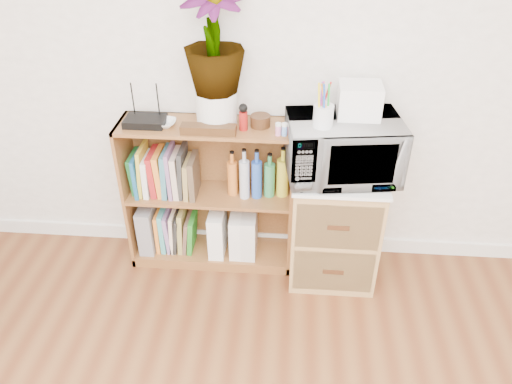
# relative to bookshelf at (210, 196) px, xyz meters

# --- Properties ---
(skirting_board) EXTENTS (4.00, 0.02, 0.10)m
(skirting_board) POSITION_rel_bookshelf_xyz_m (0.35, 0.14, -0.42)
(skirting_board) COLOR white
(skirting_board) RESTS_ON ground
(bookshelf) EXTENTS (1.00, 0.30, 0.95)m
(bookshelf) POSITION_rel_bookshelf_xyz_m (0.00, 0.00, 0.00)
(bookshelf) COLOR brown
(bookshelf) RESTS_ON ground
(wicker_unit) EXTENTS (0.50, 0.45, 0.70)m
(wicker_unit) POSITION_rel_bookshelf_xyz_m (0.75, -0.08, -0.12)
(wicker_unit) COLOR #9E7542
(wicker_unit) RESTS_ON ground
(microwave) EXTENTS (0.64, 0.48, 0.33)m
(microwave) POSITION_rel_bookshelf_xyz_m (0.75, -0.08, 0.41)
(microwave) COLOR white
(microwave) RESTS_ON wicker_unit
(pen_cup) EXTENTS (0.10, 0.10, 0.11)m
(pen_cup) POSITION_rel_bookshelf_xyz_m (0.63, -0.16, 0.63)
(pen_cup) COLOR silver
(pen_cup) RESTS_ON microwave
(small_appliance) EXTENTS (0.22, 0.18, 0.17)m
(small_appliance) POSITION_rel_bookshelf_xyz_m (0.82, -0.02, 0.66)
(small_appliance) COLOR white
(small_appliance) RESTS_ON microwave
(router) EXTENTS (0.22, 0.15, 0.04)m
(router) POSITION_rel_bookshelf_xyz_m (-0.33, -0.02, 0.50)
(router) COLOR black
(router) RESTS_ON bookshelf
(white_bowl) EXTENTS (0.13, 0.13, 0.03)m
(white_bowl) POSITION_rel_bookshelf_xyz_m (-0.22, -0.03, 0.49)
(white_bowl) COLOR white
(white_bowl) RESTS_ON bookshelf
(plant_pot) EXTENTS (0.22, 0.22, 0.19)m
(plant_pot) POSITION_rel_bookshelf_xyz_m (0.06, 0.02, 0.57)
(plant_pot) COLOR white
(plant_pot) RESTS_ON bookshelf
(potted_plant) EXTENTS (0.32, 0.32, 0.57)m
(potted_plant) POSITION_rel_bookshelf_xyz_m (0.06, 0.02, 0.95)
(potted_plant) COLOR #3C742E
(potted_plant) RESTS_ON plant_pot
(trinket_box) EXTENTS (0.30, 0.07, 0.05)m
(trinket_box) POSITION_rel_bookshelf_xyz_m (0.03, -0.10, 0.50)
(trinket_box) COLOR #341F0E
(trinket_box) RESTS_ON bookshelf
(kokeshi_doll) EXTENTS (0.05, 0.05, 0.10)m
(kokeshi_doll) POSITION_rel_bookshelf_xyz_m (0.21, -0.04, 0.53)
(kokeshi_doll) COLOR maroon
(kokeshi_doll) RESTS_ON bookshelf
(wooden_bowl) EXTENTS (0.11, 0.11, 0.06)m
(wooden_bowl) POSITION_rel_bookshelf_xyz_m (0.30, 0.01, 0.51)
(wooden_bowl) COLOR #39210F
(wooden_bowl) RESTS_ON bookshelf
(paint_jars) EXTENTS (0.12, 0.04, 0.06)m
(paint_jars) POSITION_rel_bookshelf_xyz_m (0.44, -0.09, 0.50)
(paint_jars) COLOR pink
(paint_jars) RESTS_ON bookshelf
(file_box) EXTENTS (0.09, 0.25, 0.31)m
(file_box) POSITION_rel_bookshelf_xyz_m (-0.41, 0.00, -0.25)
(file_box) COLOR gray
(file_box) RESTS_ON bookshelf
(magazine_holder_left) EXTENTS (0.09, 0.24, 0.30)m
(magazine_holder_left) POSITION_rel_bookshelf_xyz_m (0.04, -0.01, -0.26)
(magazine_holder_left) COLOR white
(magazine_holder_left) RESTS_ON bookshelf
(magazine_holder_mid) EXTENTS (0.09, 0.23, 0.28)m
(magazine_holder_mid) POSITION_rel_bookshelf_xyz_m (0.17, -0.01, -0.26)
(magazine_holder_mid) COLOR white
(magazine_holder_mid) RESTS_ON bookshelf
(magazine_holder_right) EXTENTS (0.09, 0.23, 0.29)m
(magazine_holder_right) POSITION_rel_bookshelf_xyz_m (0.24, -0.01, -0.26)
(magazine_holder_right) COLOR silver
(magazine_holder_right) RESTS_ON bookshelf
(cookbooks) EXTENTS (0.40, 0.20, 0.30)m
(cookbooks) POSITION_rel_bookshelf_xyz_m (-0.26, 0.00, 0.16)
(cookbooks) COLOR #1B6829
(cookbooks) RESTS_ON bookshelf
(liquor_bottles) EXTENTS (0.44, 0.07, 0.31)m
(liquor_bottles) POSITION_rel_bookshelf_xyz_m (0.34, 0.00, 0.17)
(liquor_bottles) COLOR orange
(liquor_bottles) RESTS_ON bookshelf
(lower_books) EXTENTS (0.25, 0.19, 0.30)m
(lower_books) POSITION_rel_bookshelf_xyz_m (-0.23, 0.00, -0.27)
(lower_books) COLOR orange
(lower_books) RESTS_ON bookshelf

